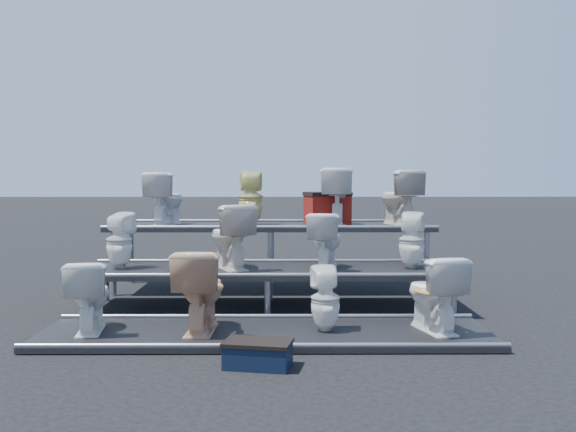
{
  "coord_description": "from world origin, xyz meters",
  "views": [
    {
      "loc": [
        0.18,
        -7.22,
        1.51
      ],
      "look_at": [
        0.22,
        0.1,
        1.05
      ],
      "focal_mm": 40.0,
      "sensor_mm": 36.0,
      "label": 1
    }
  ],
  "objects_px": {
    "toilet_1": "(200,290)",
    "toilet_3": "(433,293)",
    "toilet_6": "(325,241)",
    "toilet_4": "(119,241)",
    "toilet_5": "(230,236)",
    "toilet_11": "(399,198)",
    "toilet_10": "(337,197)",
    "red_crate": "(327,210)",
    "toilet_2": "(325,299)",
    "toilet_8": "(166,199)",
    "toilet_0": "(89,296)",
    "step_stool": "(258,356)",
    "toilet_9": "(251,198)",
    "toilet_7": "(412,240)"
  },
  "relations": [
    {
      "from": "toilet_8",
      "to": "toilet_11",
      "type": "height_order",
      "value": "toilet_11"
    },
    {
      "from": "toilet_6",
      "to": "step_stool",
      "type": "bearing_deg",
      "value": 84.85
    },
    {
      "from": "toilet_0",
      "to": "toilet_11",
      "type": "bearing_deg",
      "value": -150.06
    },
    {
      "from": "step_stool",
      "to": "toilet_10",
      "type": "bearing_deg",
      "value": 86.45
    },
    {
      "from": "toilet_1",
      "to": "toilet_5",
      "type": "bearing_deg",
      "value": -95.55
    },
    {
      "from": "toilet_6",
      "to": "toilet_3",
      "type": "bearing_deg",
      "value": 137.12
    },
    {
      "from": "toilet_4",
      "to": "toilet_8",
      "type": "distance_m",
      "value": 1.4
    },
    {
      "from": "toilet_3",
      "to": "red_crate",
      "type": "bearing_deg",
      "value": -87.18
    },
    {
      "from": "toilet_1",
      "to": "toilet_3",
      "type": "bearing_deg",
      "value": -178.03
    },
    {
      "from": "toilet_9",
      "to": "toilet_0",
      "type": "bearing_deg",
      "value": 60.76
    },
    {
      "from": "toilet_4",
      "to": "toilet_10",
      "type": "xyz_separation_m",
      "value": [
        2.57,
        1.3,
        0.46
      ]
    },
    {
      "from": "toilet_3",
      "to": "toilet_7",
      "type": "distance_m",
      "value": 1.35
    },
    {
      "from": "toilet_7",
      "to": "toilet_10",
      "type": "relative_size",
      "value": 0.85
    },
    {
      "from": "toilet_9",
      "to": "toilet_2",
      "type": "bearing_deg",
      "value": 106.27
    },
    {
      "from": "toilet_10",
      "to": "toilet_1",
      "type": "bearing_deg",
      "value": 66.15
    },
    {
      "from": "red_crate",
      "to": "step_stool",
      "type": "xyz_separation_m",
      "value": [
        -0.78,
        -3.57,
        -0.96
      ]
    },
    {
      "from": "toilet_0",
      "to": "red_crate",
      "type": "xyz_separation_m",
      "value": [
        2.39,
        2.63,
        0.66
      ]
    },
    {
      "from": "toilet_4",
      "to": "red_crate",
      "type": "distance_m",
      "value": 2.79
    },
    {
      "from": "toilet_9",
      "to": "toilet_11",
      "type": "bearing_deg",
      "value": 178.59
    },
    {
      "from": "toilet_9",
      "to": "toilet_10",
      "type": "xyz_separation_m",
      "value": [
        1.15,
        0.0,
        0.02
      ]
    },
    {
      "from": "toilet_1",
      "to": "toilet_2",
      "type": "distance_m",
      "value": 1.17
    },
    {
      "from": "toilet_8",
      "to": "toilet_10",
      "type": "height_order",
      "value": "toilet_10"
    },
    {
      "from": "toilet_6",
      "to": "toilet_9",
      "type": "xyz_separation_m",
      "value": [
        -0.91,
        1.3,
        0.44
      ]
    },
    {
      "from": "toilet_6",
      "to": "toilet_4",
      "type": "bearing_deg",
      "value": 11.6
    },
    {
      "from": "step_stool",
      "to": "toilet_3",
      "type": "bearing_deg",
      "value": 41.35
    },
    {
      "from": "toilet_2",
      "to": "red_crate",
      "type": "bearing_deg",
      "value": -99.23
    },
    {
      "from": "toilet_1",
      "to": "toilet_3",
      "type": "relative_size",
      "value": 1.08
    },
    {
      "from": "toilet_8",
      "to": "red_crate",
      "type": "bearing_deg",
      "value": -166.41
    },
    {
      "from": "toilet_2",
      "to": "toilet_9",
      "type": "height_order",
      "value": "toilet_9"
    },
    {
      "from": "toilet_0",
      "to": "toilet_10",
      "type": "relative_size",
      "value": 0.89
    },
    {
      "from": "toilet_7",
      "to": "toilet_10",
      "type": "xyz_separation_m",
      "value": [
        -0.74,
        1.3,
        0.46
      ]
    },
    {
      "from": "toilet_0",
      "to": "red_crate",
      "type": "height_order",
      "value": "red_crate"
    },
    {
      "from": "toilet_0",
      "to": "toilet_6",
      "type": "bearing_deg",
      "value": -158.2
    },
    {
      "from": "toilet_1",
      "to": "toilet_4",
      "type": "bearing_deg",
      "value": -48.29
    },
    {
      "from": "toilet_3",
      "to": "toilet_9",
      "type": "relative_size",
      "value": 0.99
    },
    {
      "from": "toilet_6",
      "to": "toilet_10",
      "type": "relative_size",
      "value": 0.85
    },
    {
      "from": "toilet_4",
      "to": "red_crate",
      "type": "xyz_separation_m",
      "value": [
        2.44,
        1.33,
        0.27
      ]
    },
    {
      "from": "toilet_4",
      "to": "toilet_11",
      "type": "distance_m",
      "value": 3.67
    },
    {
      "from": "toilet_0",
      "to": "toilet_2",
      "type": "xyz_separation_m",
      "value": [
        2.2,
        0.0,
        -0.03
      ]
    },
    {
      "from": "toilet_6",
      "to": "toilet_7",
      "type": "height_order",
      "value": "toilet_7"
    },
    {
      "from": "toilet_5",
      "to": "toilet_11",
      "type": "bearing_deg",
      "value": -172.02
    },
    {
      "from": "toilet_2",
      "to": "toilet_7",
      "type": "xyz_separation_m",
      "value": [
        1.06,
        1.3,
        0.42
      ]
    },
    {
      "from": "toilet_2",
      "to": "toilet_5",
      "type": "bearing_deg",
      "value": -57.6
    },
    {
      "from": "toilet_4",
      "to": "toilet_11",
      "type": "height_order",
      "value": "toilet_11"
    },
    {
      "from": "toilet_10",
      "to": "toilet_11",
      "type": "relative_size",
      "value": 1.04
    },
    {
      "from": "toilet_1",
      "to": "toilet_8",
      "type": "height_order",
      "value": "toilet_8"
    },
    {
      "from": "toilet_6",
      "to": "toilet_11",
      "type": "height_order",
      "value": "toilet_11"
    },
    {
      "from": "toilet_0",
      "to": "toilet_1",
      "type": "bearing_deg",
      "value": 172.15
    },
    {
      "from": "toilet_2",
      "to": "toilet_8",
      "type": "bearing_deg",
      "value": -58.09
    },
    {
      "from": "red_crate",
      "to": "toilet_3",
      "type": "bearing_deg",
      "value": -87.57
    }
  ]
}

